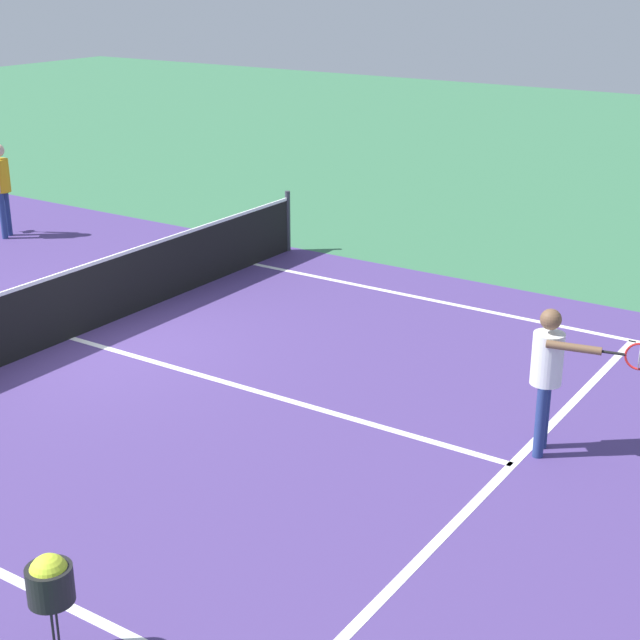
# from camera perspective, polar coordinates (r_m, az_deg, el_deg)

# --- Properties ---
(ground_plane) EXTENTS (60.00, 60.00, 0.00)m
(ground_plane) POSITION_cam_1_polar(r_m,az_deg,el_deg) (13.60, -14.39, -1.04)
(ground_plane) COLOR #38724C
(court_surface_inbounds) EXTENTS (10.62, 24.40, 0.00)m
(court_surface_inbounds) POSITION_cam_1_polar(r_m,az_deg,el_deg) (13.60, -14.39, -1.04)
(court_surface_inbounds) COLOR #4C387A
(court_surface_inbounds) RESTS_ON ground_plane
(line_sideline_right) EXTENTS (0.10, 11.89, 0.01)m
(line_sideline_right) POSITION_cam_1_polar(r_m,az_deg,el_deg) (13.86, 16.11, -0.80)
(line_sideline_right) COLOR white
(line_sideline_right) RESTS_ON ground_plane
(line_service_near) EXTENTS (8.22, 0.10, 0.01)m
(line_service_near) POSITION_cam_1_polar(r_m,az_deg,el_deg) (10.16, 11.22, -8.33)
(line_service_near) COLOR white
(line_service_near) RESTS_ON ground_plane
(line_center_service) EXTENTS (0.10, 6.40, 0.01)m
(line_center_service) POSITION_cam_1_polar(r_m,az_deg,el_deg) (11.57, -3.54, -4.25)
(line_center_service) COLOR white
(line_center_service) RESTS_ON ground_plane
(net) EXTENTS (10.30, 0.09, 1.07)m
(net) POSITION_cam_1_polar(r_m,az_deg,el_deg) (13.44, -14.57, 0.91)
(net) COLOR #33383D
(net) RESTS_ON ground_plane
(player_near) EXTENTS (0.41, 1.20, 1.58)m
(player_near) POSITION_cam_1_polar(r_m,az_deg,el_deg) (10.06, 13.34, -2.65)
(player_near) COLOR navy
(player_near) RESTS_ON ground_plane
(player_far) EXTENTS (0.58, 1.19, 1.73)m
(player_far) POSITION_cam_1_polar(r_m,az_deg,el_deg) (18.76, -18.31, 7.85)
(player_far) COLOR navy
(player_far) RESTS_ON ground_plane
(ball_hopper) EXTENTS (0.34, 0.34, 0.87)m
(ball_hopper) POSITION_cam_1_polar(r_m,az_deg,el_deg) (7.40, -15.59, -14.50)
(ball_hopper) COLOR black
(ball_hopper) RESTS_ON ground_plane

